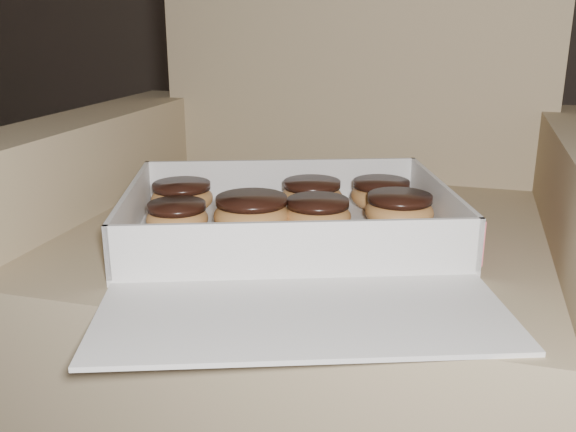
{
  "coord_description": "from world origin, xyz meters",
  "views": [
    {
      "loc": [
        1.19,
        -0.87,
        0.68
      ],
      "look_at": [
        0.97,
        -0.11,
        0.42
      ],
      "focal_mm": 40.0,
      "sensor_mm": 36.0,
      "label": 1
    }
  ],
  "objects": [
    {
      "name": "crumb_b",
      "position": [
        0.95,
        -0.16,
        0.4
      ],
      "size": [
        0.01,
        0.01,
        0.0
      ],
      "primitive_type": "ellipsoid",
      "color": "black",
      "rests_on": "bakery_box"
    },
    {
      "name": "bakery_box",
      "position": [
        0.99,
        -0.15,
        0.41
      ],
      "size": [
        0.54,
        0.59,
        0.07
      ],
      "rotation": [
        0.0,
        0.0,
        0.34
      ],
      "color": "silver",
      "rests_on": "armchair"
    },
    {
      "name": "donut_e",
      "position": [
        1.11,
        -0.06,
        0.43
      ],
      "size": [
        0.09,
        0.09,
        0.05
      ],
      "color": "#CB8647",
      "rests_on": "bakery_box"
    },
    {
      "name": "crumb_a",
      "position": [
        1.16,
        -0.15,
        0.4
      ],
      "size": [
        0.01,
        0.01,
        0.0
      ],
      "primitive_type": "ellipsoid",
      "color": "black",
      "rests_on": "bakery_box"
    },
    {
      "name": "donut_b",
      "position": [
        1.08,
        0.02,
        0.43
      ],
      "size": [
        0.09,
        0.09,
        0.04
      ],
      "color": "#CB8647",
      "rests_on": "bakery_box"
    },
    {
      "name": "donut_a",
      "position": [
        1.01,
        -0.1,
        0.43
      ],
      "size": [
        0.09,
        0.09,
        0.04
      ],
      "color": "#CB8647",
      "rests_on": "bakery_box"
    },
    {
      "name": "crumb_c",
      "position": [
        1.1,
        -0.09,
        0.4
      ],
      "size": [
        0.01,
        0.01,
        0.0
      ],
      "primitive_type": "ellipsoid",
      "color": "black",
      "rests_on": "bakery_box"
    },
    {
      "name": "donut_f",
      "position": [
        0.84,
        -0.16,
        0.42
      ],
      "size": [
        0.08,
        0.08,
        0.04
      ],
      "color": "#CB8647",
      "rests_on": "bakery_box"
    },
    {
      "name": "armchair",
      "position": [
        0.99,
        0.02,
        0.28
      ],
      "size": [
        0.84,
        0.71,
        0.88
      ],
      "color": "#8F7D5B",
      "rests_on": "floor"
    },
    {
      "name": "donut_c",
      "position": [
        0.81,
        -0.07,
        0.43
      ],
      "size": [
        0.09,
        0.09,
        0.04
      ],
      "color": "#CB8647",
      "rests_on": "bakery_box"
    },
    {
      "name": "donut_d",
      "position": [
        0.93,
        -0.13,
        0.43
      ],
      "size": [
        0.1,
        0.1,
        0.05
      ],
      "color": "#CB8647",
      "rests_on": "bakery_box"
    },
    {
      "name": "donut_g",
      "position": [
        0.98,
        -0.01,
        0.43
      ],
      "size": [
        0.09,
        0.09,
        0.04
      ],
      "color": "#CB8647",
      "rests_on": "bakery_box"
    }
  ]
}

